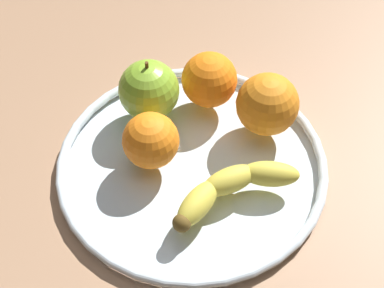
{
  "coord_description": "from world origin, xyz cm",
  "views": [
    {
      "loc": [
        16.78,
        38.73,
        56.37
      ],
      "look_at": [
        0.0,
        0.0,
        4.8
      ],
      "focal_mm": 52.25,
      "sensor_mm": 36.0,
      "label": 1
    }
  ],
  "objects_px": {
    "orange_front_left": "(151,141)",
    "banana": "(231,187)",
    "orange_center": "(209,80)",
    "orange_back_left": "(267,104)",
    "fruit_bowl": "(192,164)",
    "apple": "(149,90)"
  },
  "relations": [
    {
      "from": "fruit_bowl",
      "to": "apple",
      "type": "height_order",
      "value": "apple"
    },
    {
      "from": "apple",
      "to": "orange_front_left",
      "type": "relative_size",
      "value": 1.26
    },
    {
      "from": "fruit_bowl",
      "to": "orange_front_left",
      "type": "distance_m",
      "value": 0.07
    },
    {
      "from": "apple",
      "to": "orange_center",
      "type": "bearing_deg",
      "value": 172.13
    },
    {
      "from": "banana",
      "to": "orange_back_left",
      "type": "height_order",
      "value": "orange_back_left"
    },
    {
      "from": "orange_center",
      "to": "orange_front_left",
      "type": "xyz_separation_m",
      "value": [
        0.11,
        0.06,
        -0.0
      ]
    },
    {
      "from": "apple",
      "to": "banana",
      "type": "bearing_deg",
      "value": 103.26
    },
    {
      "from": "apple",
      "to": "orange_back_left",
      "type": "height_order",
      "value": "apple"
    },
    {
      "from": "banana",
      "to": "orange_center",
      "type": "bearing_deg",
      "value": -107.78
    },
    {
      "from": "fruit_bowl",
      "to": "banana",
      "type": "bearing_deg",
      "value": 106.92
    },
    {
      "from": "orange_center",
      "to": "orange_back_left",
      "type": "distance_m",
      "value": 0.09
    },
    {
      "from": "orange_front_left",
      "to": "banana",
      "type": "bearing_deg",
      "value": 126.49
    },
    {
      "from": "orange_front_left",
      "to": "orange_back_left",
      "type": "bearing_deg",
      "value": 177.34
    },
    {
      "from": "orange_back_left",
      "to": "orange_front_left",
      "type": "bearing_deg",
      "value": -2.66
    },
    {
      "from": "banana",
      "to": "orange_back_left",
      "type": "relative_size",
      "value": 2.19
    },
    {
      "from": "apple",
      "to": "orange_front_left",
      "type": "bearing_deg",
      "value": 70.77
    },
    {
      "from": "apple",
      "to": "orange_center",
      "type": "xyz_separation_m",
      "value": [
        -0.08,
        0.01,
        -0.0
      ]
    },
    {
      "from": "fruit_bowl",
      "to": "apple",
      "type": "distance_m",
      "value": 0.11
    },
    {
      "from": "fruit_bowl",
      "to": "orange_back_left",
      "type": "distance_m",
      "value": 0.12
    },
    {
      "from": "banana",
      "to": "orange_center",
      "type": "distance_m",
      "value": 0.16
    },
    {
      "from": "orange_center",
      "to": "orange_back_left",
      "type": "relative_size",
      "value": 0.92
    },
    {
      "from": "fruit_bowl",
      "to": "orange_center",
      "type": "distance_m",
      "value": 0.11
    }
  ]
}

